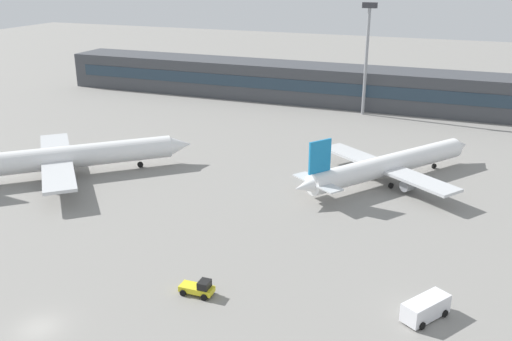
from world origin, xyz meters
The scene contains 7 objects.
ground_plane centered at (0.00, 40.00, 0.00)m, with size 400.00×400.00×0.00m, color gray.
terminal_building centered at (0.00, 99.29, 4.50)m, with size 136.39×12.13×9.00m.
airplane_near centered at (-24.18, 34.06, 3.15)m, with size 33.26×30.56×10.33m.
airplane_mid centered at (24.94, 50.65, 2.82)m, with size 24.70×32.06×9.24m.
baggage_tug_yellow centered at (11.56, 10.60, 0.80)m, with size 3.62×1.86×1.75m.
service_van_white centered at (33.83, 14.90, 1.11)m, with size 4.50×5.45×2.08m.
floodlight_tower_west centered at (12.72, 91.32, 14.30)m, with size 3.20×0.80×24.61m.
Camera 1 is at (35.34, -34.14, 32.33)m, focal length 39.41 mm.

